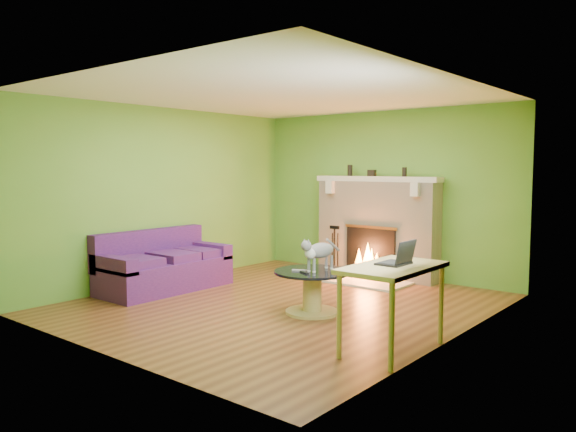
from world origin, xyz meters
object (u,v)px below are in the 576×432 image
(coffee_table, at_px, (312,289))
(cat, at_px, (320,254))
(sofa, at_px, (163,267))
(desk, at_px, (393,276))

(coffee_table, bearing_deg, cat, 32.01)
(sofa, xyz_separation_m, cat, (2.50, 0.34, 0.39))
(sofa, xyz_separation_m, coffee_table, (2.42, 0.29, -0.03))
(coffee_table, xyz_separation_m, desk, (1.39, -0.61, 0.42))
(sofa, height_order, cat, cat)
(sofa, relative_size, coffee_table, 2.05)
(sofa, bearing_deg, desk, -4.86)
(coffee_table, height_order, desk, desk)
(desk, xyz_separation_m, cat, (-1.31, 0.66, -0.01))
(desk, relative_size, cat, 1.74)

